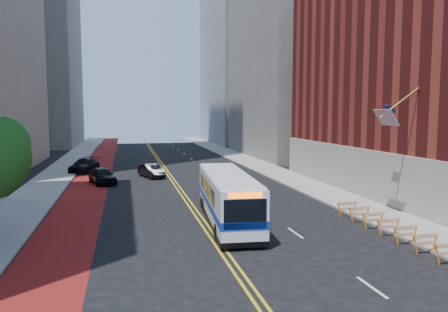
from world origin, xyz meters
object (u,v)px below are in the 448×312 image
Objects in this scene: car_a at (102,176)px; car_b at (151,171)px; transit_bus at (227,197)px; car_c at (85,165)px.

car_a reaches higher than car_b.
transit_bus is at bearing -81.25° from car_a.
transit_bus is 2.47× the size of car_a.
car_a is at bearing -166.85° from car_b.
car_a reaches higher than car_c.
transit_bus is 28.31m from car_c.
car_a is 0.87× the size of car_c.
car_b is at bearing -22.24° from car_c.
transit_bus is at bearing -98.83° from car_b.
car_b is at bearing 14.51° from car_a.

